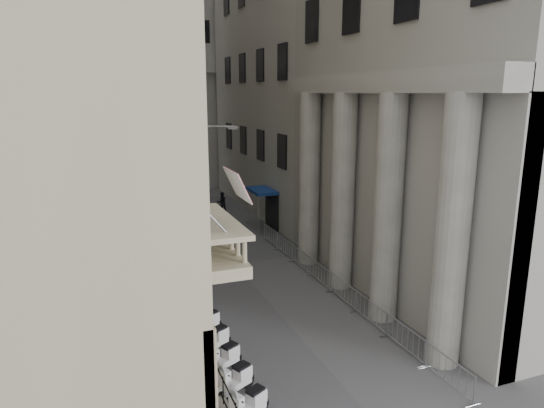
{
  "coord_description": "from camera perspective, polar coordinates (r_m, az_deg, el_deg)",
  "views": [
    {
      "loc": [
        -7.64,
        -7.22,
        9.93
      ],
      "look_at": [
        0.79,
        15.01,
        4.5
      ],
      "focal_mm": 32.0,
      "sensor_mm": 36.0,
      "label": 1
    }
  ],
  "objects": [
    {
      "name": "far_building",
      "position": [
        55.98,
        -13.49,
        17.72
      ],
      "size": [
        22.0,
        10.0,
        30.0
      ],
      "primitive_type": "cube",
      "color": "#A7A49E",
      "rests_on": "ground"
    },
    {
      "name": "iron_fence",
      "position": [
        27.31,
        -12.45,
        -8.78
      ],
      "size": [
        0.3,
        28.0,
        1.4
      ],
      "primitive_type": null,
      "color": "black",
      "rests_on": "ground"
    },
    {
      "name": "blue_awning",
      "position": [
        36.63,
        -1.19,
        -2.87
      ],
      "size": [
        1.6,
        3.0,
        3.0
      ],
      "primitive_type": null,
      "color": "navy",
      "rests_on": "ground"
    },
    {
      "name": "scooter_2",
      "position": [
        17.6,
        -4.32,
        -21.53
      ],
      "size": [
        1.5,
        1.14,
        1.5
      ],
      "primitive_type": null,
      "rotation": [
        0.0,
        0.0,
        2.05
      ],
      "color": "white",
      "rests_on": "ground"
    },
    {
      "name": "scooter_3",
      "position": [
        18.78,
        -5.66,
        -19.14
      ],
      "size": [
        1.5,
        1.14,
        1.5
      ],
      "primitive_type": null,
      "rotation": [
        0.0,
        0.0,
        2.05
      ],
      "color": "white",
      "rests_on": "ground"
    },
    {
      "name": "scooter_4",
      "position": [
        19.99,
        -6.81,
        -17.02
      ],
      "size": [
        1.5,
        1.14,
        1.5
      ],
      "primitive_type": null,
      "rotation": [
        0.0,
        0.0,
        2.05
      ],
      "color": "white",
      "rests_on": "ground"
    },
    {
      "name": "scooter_5",
      "position": [
        21.24,
        -7.81,
        -15.15
      ],
      "size": [
        1.5,
        1.14,
        1.5
      ],
      "primitive_type": null,
      "rotation": [
        0.0,
        0.0,
        2.05
      ],
      "color": "white",
      "rests_on": "ground"
    },
    {
      "name": "scooter_6",
      "position": [
        22.51,
        -8.67,
        -13.48
      ],
      "size": [
        1.5,
        1.14,
        1.5
      ],
      "primitive_type": null,
      "rotation": [
        0.0,
        0.0,
        2.05
      ],
      "color": "white",
      "rests_on": "ground"
    },
    {
      "name": "scooter_7",
      "position": [
        23.8,
        -9.44,
        -11.99
      ],
      "size": [
        1.5,
        1.14,
        1.5
      ],
      "primitive_type": null,
      "rotation": [
        0.0,
        0.0,
        2.05
      ],
      "color": "white",
      "rests_on": "ground"
    },
    {
      "name": "scooter_8",
      "position": [
        25.11,
        -10.12,
        -10.65
      ],
      "size": [
        1.5,
        1.14,
        1.5
      ],
      "primitive_type": null,
      "rotation": [
        0.0,
        0.0,
        2.05
      ],
      "color": "white",
      "rests_on": "ground"
    },
    {
      "name": "scooter_9",
      "position": [
        26.43,
        -10.72,
        -9.44
      ],
      "size": [
        1.5,
        1.14,
        1.5
      ],
      "primitive_type": null,
      "rotation": [
        0.0,
        0.0,
        2.05
      ],
      "color": "white",
      "rests_on": "ground"
    },
    {
      "name": "scooter_10",
      "position": [
        27.77,
        -11.26,
        -8.35
      ],
      "size": [
        1.5,
        1.14,
        1.5
      ],
      "primitive_type": null,
      "rotation": [
        0.0,
        0.0,
        2.05
      ],
      "color": "white",
      "rests_on": "ground"
    },
    {
      "name": "scooter_11",
      "position": [
        29.12,
        -11.75,
        -7.36
      ],
      "size": [
        1.5,
        1.14,
        1.5
      ],
      "primitive_type": null,
      "rotation": [
        0.0,
        0.0,
        2.05
      ],
      "color": "white",
      "rests_on": "ground"
    },
    {
      "name": "scooter_12",
      "position": [
        30.48,
        -12.2,
        -6.46
      ],
      "size": [
        1.5,
        1.14,
        1.5
      ],
      "primitive_type": null,
      "rotation": [
        0.0,
        0.0,
        2.05
      ],
      "color": "white",
      "rests_on": "ground"
    },
    {
      "name": "scooter_13",
      "position": [
        31.85,
        -12.61,
        -5.63
      ],
      "size": [
        1.5,
        1.14,
        1.5
      ],
      "primitive_type": null,
      "rotation": [
        0.0,
        0.0,
        2.05
      ],
      "color": "white",
      "rests_on": "ground"
    },
    {
      "name": "scooter_14",
      "position": [
        33.22,
        -12.98,
        -4.87
      ],
      "size": [
        1.5,
        1.14,
        1.5
      ],
      "primitive_type": null,
      "rotation": [
        0.0,
        0.0,
        2.05
      ],
      "color": "white",
      "rests_on": "ground"
    },
    {
      "name": "barrier_0",
      "position": [
        19.01,
        19.94,
        -19.48
      ],
      "size": [
        0.6,
        2.4,
        1.1
      ],
      "primitive_type": null,
      "color": "#989B9F",
      "rests_on": "ground"
    },
    {
      "name": "barrier_1",
      "position": [
        20.66,
        15.28,
        -16.36
      ],
      "size": [
        0.6,
        2.4,
        1.1
      ],
      "primitive_type": null,
      "color": "#989B9F",
      "rests_on": "ground"
    },
    {
      "name": "barrier_2",
      "position": [
        22.47,
        11.46,
        -13.64
      ],
      "size": [
        0.6,
        2.4,
        1.1
      ],
      "primitive_type": null,
      "color": "#989B9F",
      "rests_on": "ground"
    },
    {
      "name": "barrier_3",
      "position": [
        24.41,
        8.29,
        -11.29
      ],
      "size": [
        0.6,
        2.4,
        1.1
      ],
      "primitive_type": null,
      "color": "#989B9F",
      "rests_on": "ground"
    },
    {
      "name": "barrier_4",
      "position": [
        26.44,
        5.64,
        -9.27
      ],
      "size": [
        0.6,
        2.4,
        1.1
      ],
      "primitive_type": null,
      "color": "#989B9F",
      "rests_on": "ground"
    },
    {
      "name": "barrier_5",
      "position": [
        28.54,
        3.4,
        -7.53
      ],
      "size": [
        0.6,
        2.4,
        1.1
      ],
      "primitive_type": null,
      "color": "#989B9F",
      "rests_on": "ground"
    },
    {
      "name": "barrier_6",
      "position": [
        30.7,
        1.49,
        -6.02
      ],
      "size": [
        0.6,
        2.4,
        1.1
      ],
      "primitive_type": null,
      "color": "#989B9F",
      "rests_on": "ground"
    },
    {
      "name": "barrier_7",
      "position": [
        32.91,
        -0.17,
        -4.7
      ],
      "size": [
        0.6,
        2.4,
        1.1
      ],
      "primitive_type": null,
      "color": "#989B9F",
      "rests_on": "ground"
    },
    {
      "name": "security_tent",
      "position": [
        29.29,
        -9.51,
        -2.08
      ],
      "size": [
        3.64,
        3.64,
        2.96
      ],
      "color": "white",
      "rests_on": "ground"
    },
    {
      "name": "street_lamp",
      "position": [
        26.94,
        -8.76,
        2.01
      ],
      "size": [
        2.53,
        1.21,
        8.27
      ],
      "rotation": [
        0.0,
        0.0,
        -0.4
      ],
      "color": "gray",
      "rests_on": "ground"
    },
    {
      "name": "info_kiosk",
      "position": [
        31.66,
        -12.57,
        -3.99
      ],
      "size": [
        0.43,
        0.89,
        1.82
      ],
      "rotation": [
        0.0,
        0.0,
        0.2
      ],
      "color": "black",
      "rests_on": "ground"
    },
    {
      "name": "pedestrian_a",
      "position": [
        39.01,
        -8.77,
        -0.56
      ],
      "size": [
        0.8,
        0.61,
        1.96
      ],
      "primitive_type": "imported",
      "rotation": [
        0.0,
        0.0,
        3.35
      ],
      "color": "black",
      "rests_on": "ground"
    },
    {
      "name": "pedestrian_b",
      "position": [
        41.55,
        -5.93,
        0.22
      ],
      "size": [
        0.9,
        0.73,
        1.77
      ],
      "primitive_type": "imported",
      "rotation": [
        0.0,
        0.0,
        3.21
      ],
      "color": "black",
      "rests_on": "ground"
    },
    {
      "name": "pedestrian_c",
      "position": [
        44.07,
        -9.35,
        0.88
      ],
      "size": [
        1.04,
        0.86,
        1.82
      ],
      "primitive_type": "imported",
      "rotation": [
        0.0,
        0.0,
        3.51
      ],
      "color": "black",
      "rests_on": "ground"
    }
  ]
}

